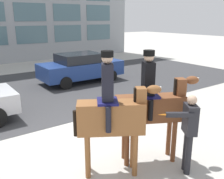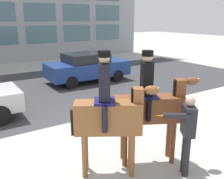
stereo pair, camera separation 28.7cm
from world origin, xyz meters
TOP-DOWN VIEW (x-y plane):
  - ground_plane at (0.00, 0.00)m, footprint 80.00×80.00m
  - road_surface at (0.00, 4.75)m, footprint 23.63×8.50m
  - mounted_horse_lead at (-0.53, -2.42)m, footprint 1.62×1.15m
  - mounted_horse_companion at (0.47, -2.52)m, footprint 1.79×1.12m
  - pedestrian_bystander at (0.76, -3.33)m, footprint 0.90×0.50m
  - street_car_far_lane at (2.77, 4.99)m, footprint 4.20×1.91m

SIDE VIEW (x-z plane):
  - ground_plane at x=0.00m, z-range 0.00..0.00m
  - road_surface at x=0.00m, z-range 0.00..0.01m
  - street_car_far_lane at x=2.77m, z-range 0.03..1.51m
  - pedestrian_bystander at x=0.76m, z-range 0.16..1.89m
  - mounted_horse_lead at x=-0.53m, z-range 0.04..2.66m
  - mounted_horse_companion at x=0.47m, z-range 0.07..2.64m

